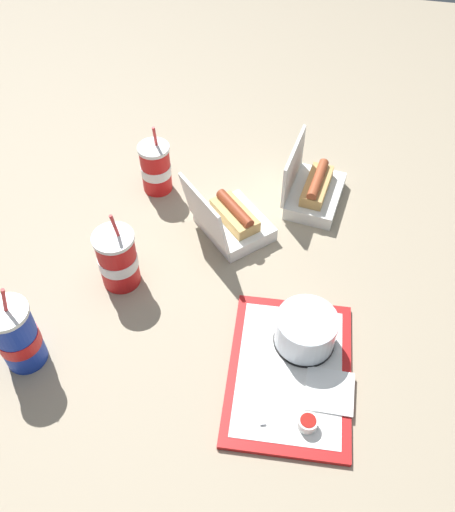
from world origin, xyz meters
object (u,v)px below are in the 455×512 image
Objects in this scene: soda_cup_left at (118,259)px; soda_cup_corner at (156,168)px; ketchup_cup at (308,423)px; soda_cup_front at (17,336)px; food_tray at (289,372)px; plastic_fork at (258,400)px; clamshell_hotdog_corner at (231,221)px; clamshell_hotdog_front at (313,189)px; cake_container at (306,331)px.

soda_cup_left is 0.34m from soda_cup_corner.
soda_cup_front is (0.05, 0.62, 0.06)m from ketchup_cup.
soda_cup_corner is (0.63, 0.48, 0.05)m from ketchup_cup.
food_tray is at bearing -139.71° from soda_cup_corner.
plastic_fork is at bearing -147.48° from soda_cup_corner.
soda_cup_corner reaches higher than ketchup_cup.
soda_cup_front is at bearing 141.18° from clamshell_hotdog_corner.
soda_cup_corner is (0.59, 0.38, 0.06)m from plastic_fork.
clamshell_hotdog_front is at bearing -42.41° from soda_cup_front.
food_tray is 1.87× the size of soda_cup_corner.
food_tray is 0.67m from soda_cup_corner.
ketchup_cup is at bearing -128.76° from plastic_fork.
plastic_fork is 0.52× the size of clamshell_hotdog_front.
soda_cup_corner reaches higher than cake_container.
cake_container is at bearing -102.22° from soda_cup_left.
cake_container is 3.39× the size of ketchup_cup.
clamshell_hotdog_front reaches higher than food_tray.
plastic_fork is (0.04, 0.10, -0.01)m from ketchup_cup.
soda_cup_corner is at bearing 94.24° from clamshell_hotdog_front.
food_tray is 0.10m from plastic_fork.
soda_cup_front is at bearing 68.51° from plastic_fork.
ketchup_cup is 0.66m from clamshell_hotdog_front.
soda_cup_corner is at bearing 0.49° from soda_cup_left.
soda_cup_left is (0.10, 0.45, 0.02)m from cake_container.
plastic_fork is at bearing 175.43° from clamshell_hotdog_front.
plastic_fork is 0.71m from soda_cup_corner.
clamshell_hotdog_front is at bearing -85.76° from soda_cup_corner.
cake_container reaches higher than plastic_fork.
food_tray is 0.09m from cake_container.
plastic_fork is 0.54× the size of soda_cup_corner.
plastic_fork is at bearing -124.50° from soda_cup_left.
cake_container is 0.38m from clamshell_hotdog_corner.
cake_container is at bearing -46.22° from plastic_fork.
soda_cup_front is (-0.07, 0.57, 0.08)m from food_tray.
cake_container is 0.53× the size of clamshell_hotdog_corner.
soda_cup_left is at bearing 77.78° from cake_container.
ketchup_cup is at bearing -153.44° from clamshell_hotdog_corner.
soda_cup_corner is (0.13, 0.23, 0.03)m from clamshell_hotdog_corner.
ketchup_cup is 0.19× the size of clamshell_hotdog_front.
soda_cup_left reaches higher than soda_cup_corner.
soda_cup_left is at bearing 67.68° from food_tray.
soda_cup_front is (-0.25, 0.14, 0.01)m from soda_cup_left.
soda_cup_corner is at bearing 46.46° from cake_container.
cake_container is 0.47m from clamshell_hotdog_front.
cake_container is at bearing -176.60° from clamshell_hotdog_front.
food_tray is 1.51× the size of clamshell_hotdog_corner.
soda_cup_front reaches higher than plastic_fork.
cake_container is 0.20m from ketchup_cup.
food_tray is at bearing -179.36° from clamshell_hotdog_front.
cake_container is at bearing -143.89° from clamshell_hotdog_corner.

